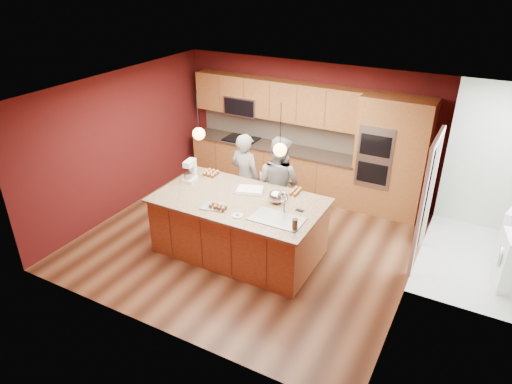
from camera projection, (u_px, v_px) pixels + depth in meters
The scene contains 24 objects.
floor at pixel (249, 240), 8.13m from camera, with size 5.50×5.50×0.00m, color #432314.
ceiling at pixel (247, 90), 6.90m from camera, with size 5.50×5.50×0.00m, color white.
wall_back at pixel (307, 127), 9.47m from camera, with size 5.50×5.50×0.00m, color #4C1313.
wall_front at pixel (148, 246), 5.56m from camera, with size 5.50×5.50×0.00m, color #4C1313.
wall_left at pixel (122, 143), 8.68m from camera, with size 5.00×5.00×0.00m, color #4C1313.
wall_right at pixel (420, 210), 6.35m from camera, with size 5.00×5.00×0.00m, color #4C1313.
cabinet_run at pixel (272, 142), 9.73m from camera, with size 3.74×0.64×2.30m.
oven_column at pixel (391, 158), 8.54m from camera, with size 1.30×0.62×2.30m.
doorway_trim at pixel (425, 204), 7.12m from camera, with size 0.08×1.11×2.20m, color silver, non-canonical shape.
pendant_left at pixel (199, 134), 7.22m from camera, with size 0.20×0.20×0.80m.
pendant_right at pixel (280, 149), 6.61m from camera, with size 0.20×0.20×0.80m.
island at pixel (240, 226), 7.58m from camera, with size 2.74×1.53×1.39m.
person_left at pixel (245, 178), 8.42m from camera, with size 0.63×0.41×1.72m, color black.
person_right at pixel (278, 184), 8.12m from camera, with size 0.87×0.68×1.78m, color slate.
stand_mixer at pixel (190, 172), 7.91m from camera, with size 0.24×0.30×0.38m.
sheet_cake at pixel (250, 190), 7.62m from camera, with size 0.57×0.49×0.05m.
cooling_rack at pixel (213, 206), 7.13m from camera, with size 0.38×0.27×0.02m, color #A0A4A7.
mixing_bowl at pixel (276, 197), 7.23m from camera, with size 0.26×0.26×0.22m, color #B7BBBE.
plate at pixel (238, 216), 6.88m from camera, with size 0.17×0.17×0.01m, color silver.
tumbler at pixel (295, 224), 6.52m from camera, with size 0.08×0.08×0.16m, color #3D2B14.
phone at pixel (300, 210), 7.03m from camera, with size 0.12×0.07×0.01m, color black.
cupcakes_left at pixel (211, 173), 8.18m from camera, with size 0.25×0.25×0.08m, color tan, non-canonical shape.
cupcakes_rack at pixel (218, 206), 7.06m from camera, with size 0.30×0.15×0.07m, color tan, non-canonical shape.
cupcakes_right at pixel (296, 191), 7.54m from camera, with size 0.15×0.30×0.07m, color tan, non-canonical shape.
Camera 1 is at (3.37, -5.96, 4.47)m, focal length 32.00 mm.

